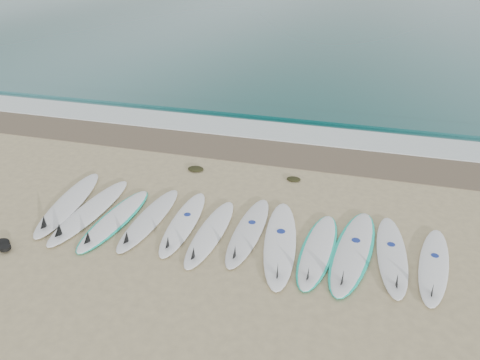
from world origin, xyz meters
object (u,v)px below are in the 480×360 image
(surfboard_6, at_px, (248,232))
(leash_coil, at_px, (2,245))
(surfboard_0, at_px, (67,204))
(surfboard_11, at_px, (434,266))

(surfboard_6, distance_m, leash_coil, 4.56)
(surfboard_0, distance_m, leash_coil, 1.65)
(surfboard_0, relative_size, leash_coil, 6.20)
(surfboard_0, bearing_deg, surfboard_6, -7.84)
(surfboard_0, height_order, surfboard_6, surfboard_0)
(surfboard_6, height_order, surfboard_11, surfboard_6)
(surfboard_0, relative_size, surfboard_6, 1.13)
(surfboard_0, distance_m, surfboard_11, 7.32)
(surfboard_0, height_order, surfboard_11, surfboard_0)
(surfboard_6, xyz_separation_m, leash_coil, (-4.25, -1.65, -0.01))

